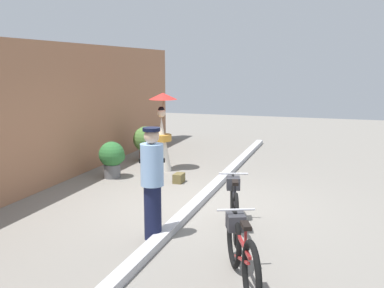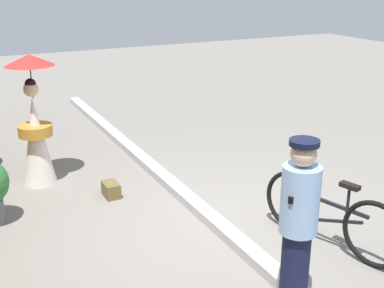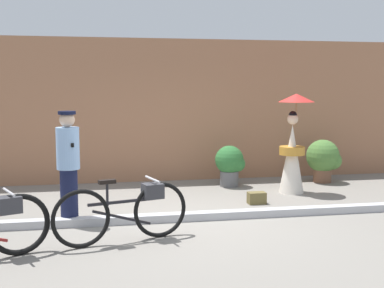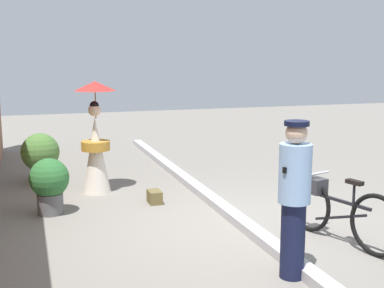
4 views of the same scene
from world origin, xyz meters
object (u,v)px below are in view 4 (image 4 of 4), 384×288
Objects in this scene: person_officer at (294,196)px; backpack_on_pavement at (155,197)px; potted_plant_small at (50,182)px; person_with_parasol at (96,140)px; potted_plant_by_door at (41,154)px; bicycle_far_side at (336,209)px.

person_officer is 3.34m from backpack_on_pavement.
backpack_on_pavement is (0.05, -1.62, -0.37)m from potted_plant_small.
potted_plant_by_door is at bearing 39.37° from person_with_parasol.
person_with_parasol reaches higher than backpack_on_pavement.
potted_plant_by_door is at bearing 39.32° from backpack_on_pavement.
person_officer is at bearing -155.30° from potted_plant_by_door.
potted_plant_small is 2.74× the size of backpack_on_pavement.
potted_plant_by_door is 2.99× the size of backpack_on_pavement.
backpack_on_pavement is (-2.05, -1.68, -0.41)m from potted_plant_by_door.
backpack_on_pavement is at bearing -140.68° from potted_plant_by_door.
person_with_parasol is at bearing 20.10° from person_officer.
person_officer is at bearing -143.15° from potted_plant_small.
person_officer reaches higher than backpack_on_pavement.
person_with_parasol is at bearing 39.26° from backpack_on_pavement.
person_officer is 1.83× the size of potted_plant_by_door.
potted_plant_small is (-1.02, 0.82, -0.43)m from person_with_parasol.
bicycle_far_side is at bearing -142.45° from person_with_parasol.
potted_plant_by_door is 2.10m from potted_plant_small.
potted_plant_by_door is at bearing 38.01° from bicycle_far_side.
potted_plant_small is at bearing -178.31° from potted_plant_by_door.
person_with_parasol is at bearing 37.55° from bicycle_far_side.
person_officer is 0.88× the size of person_with_parasol.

